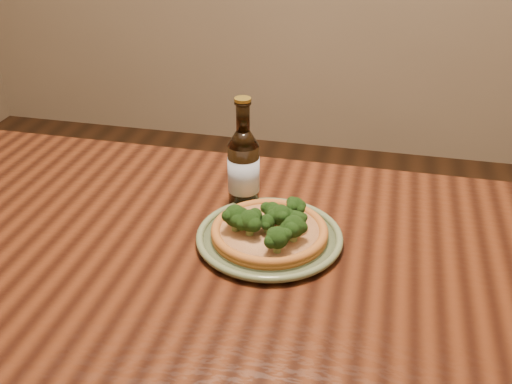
% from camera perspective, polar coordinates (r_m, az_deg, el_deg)
% --- Properties ---
extents(table, '(1.60, 0.90, 0.75)m').
position_cam_1_polar(table, '(1.13, -2.09, -11.02)').
color(table, '#471F0F').
rests_on(table, ground).
extents(plate, '(0.28, 0.28, 0.02)m').
position_cam_1_polar(plate, '(1.13, 1.28, -4.34)').
color(plate, '#62714E').
rests_on(plate, table).
extents(pizza, '(0.22, 0.22, 0.07)m').
position_cam_1_polar(pizza, '(1.12, 1.34, -3.55)').
color(pizza, '#AD6627').
rests_on(pizza, plate).
extents(beer_bottle, '(0.07, 0.07, 0.24)m').
position_cam_1_polar(beer_bottle, '(1.21, -1.20, 2.33)').
color(beer_bottle, black).
rests_on(beer_bottle, table).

